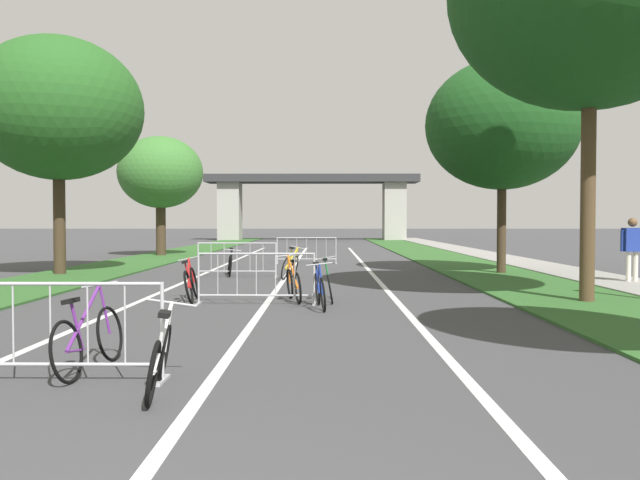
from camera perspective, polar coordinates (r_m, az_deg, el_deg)
grass_verge_left at (r=30.43m, az=-14.18°, el=-1.52°), size 3.13×67.75×0.05m
grass_verge_right at (r=29.91m, az=10.66°, el=-1.55°), size 3.13×67.75×0.05m
sidewalk_path_right at (r=30.48m, az=15.48°, el=-1.50°), size 2.07×67.75×0.08m
lane_stripe_center at (r=21.38m, az=-2.76°, el=-2.85°), size 0.14×39.19×0.01m
lane_stripe_right_lane at (r=21.40m, az=4.52°, el=-2.85°), size 0.14×39.19×0.01m
lane_stripe_left_lane at (r=21.70m, az=-9.93°, el=-2.81°), size 0.14×39.19×0.01m
overpass_bridge at (r=57.73m, az=-0.72°, el=3.95°), size 18.99×3.44×5.86m
tree_left_pine_near at (r=21.92m, az=-22.25°, el=10.71°), size 5.20×5.20×7.40m
tree_left_oak_near at (r=32.23m, az=-13.99°, el=5.82°), size 4.09×4.09×5.82m
tree_right_maple_mid at (r=21.48m, az=15.90°, el=9.82°), size 4.86×4.86×6.83m
crowd_barrier_nearest at (r=7.36m, az=-22.84°, el=-7.55°), size 2.42×0.44×1.05m
crowd_barrier_second at (r=13.11m, az=-5.69°, el=-3.44°), size 2.42×0.46×1.05m
crowd_barrier_third at (r=19.52m, az=-7.39°, el=-1.77°), size 2.42×0.44×1.05m
crowd_barrier_fourth at (r=25.66m, az=-1.20°, el=-0.94°), size 2.44×0.56×1.05m
bicycle_green_1 at (r=13.59m, az=0.83°, el=-3.93°), size 0.44×1.59×0.93m
bicycle_orange_3 at (r=13.57m, az=-2.37°, el=-3.91°), size 0.64×1.65×0.98m
bicycle_purple_4 at (r=7.70m, az=-19.85°, el=-8.20°), size 0.45×1.75×0.98m
bicycle_blue_5 at (r=12.46m, az=-0.03°, el=-4.40°), size 0.49×1.67×0.93m
bicycle_black_6 at (r=20.12m, az=-8.01°, el=-2.19°), size 0.62×1.60×0.86m
bicycle_red_7 at (r=13.78m, az=-11.38°, el=-3.81°), size 0.55×1.69×0.94m
bicycle_yellow_8 at (r=18.87m, az=-2.65°, el=-2.31°), size 0.69×1.64×0.96m
bicycle_white_9 at (r=6.58m, az=-14.04°, el=-10.11°), size 0.52×1.59×0.88m
pedestrian_pushing_bike at (r=19.06m, az=26.01°, el=-0.31°), size 0.64×0.32×1.78m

